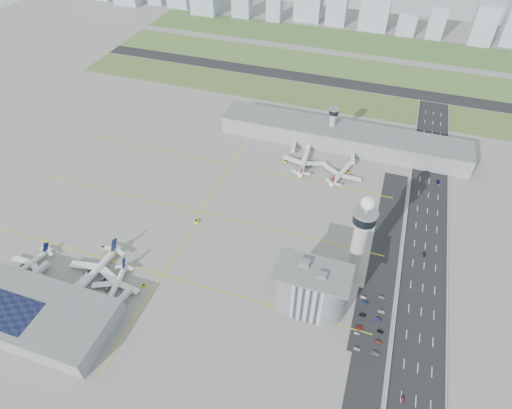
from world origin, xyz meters
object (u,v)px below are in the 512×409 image
(tug_2, at_px, (144,285))
(jet_bridge_far_0, at_px, (294,143))
(secondary_tower, at_px, (333,122))
(car_lot_6, at_px, (375,354))
(car_hw_1, at_px, (424,254))
(car_hw_0, at_px, (403,399))
(admin_building, at_px, (311,289))
(car_lot_9, at_px, (378,319))
(car_lot_0, at_px, (357,349))
(car_lot_10, at_px, (381,312))
(car_lot_4, at_px, (366,302))
(airplane_far_b, at_px, (343,170))
(tug_5, at_px, (348,172))
(airplane_near_a, at_px, (26,264))
(car_lot_7, at_px, (379,342))
(tug_4, at_px, (285,161))
(airplane_far_a, at_px, (305,157))
(car_lot_2, at_px, (360,328))
(jet_bridge_near_2, at_px, (116,306))
(tug_3, at_px, (196,221))
(tug_1, at_px, (103,247))
(jet_bridge_near_0, at_px, (31,280))
(airplane_near_c, at_px, (114,285))
(jet_bridge_near_1, at_px, (72,293))
(car_lot_3, at_px, (363,315))
(car_lot_1, at_px, (357,333))
(car_lot_8, at_px, (380,331))
(car_lot_5, at_px, (364,297))
(tug_0, at_px, (116,252))
(car_hw_2, at_px, (438,182))
(car_lot_11, at_px, (382,297))
(jet_bridge_far_1, at_px, (352,154))

(tug_2, bearing_deg, jet_bridge_far_0, 166.35)
(secondary_tower, height_order, car_lot_6, secondary_tower)
(car_hw_1, bearing_deg, car_hw_0, -98.68)
(admin_building, relative_size, car_lot_9, 10.78)
(tug_2, bearing_deg, car_lot_0, 91.86)
(admin_building, bearing_deg, car_hw_0, -34.63)
(car_lot_10, bearing_deg, car_lot_0, 160.43)
(car_lot_4, bearing_deg, airplane_far_b, 26.37)
(jet_bridge_far_0, xyz_separation_m, tug_5, (50.50, -22.11, -1.99))
(airplane_near_a, relative_size, car_lot_7, 8.39)
(airplane_far_b, distance_m, tug_4, 47.88)
(airplane_far_a, bearing_deg, car_lot_2, -158.14)
(jet_bridge_near_2, bearing_deg, airplane_near_a, 93.37)
(car_lot_9, bearing_deg, tug_3, 69.36)
(car_lot_0, bearing_deg, jet_bridge_near_2, 95.69)
(airplane_far_b, height_order, tug_1, airplane_far_b)
(tug_1, height_order, car_hw_1, tug_1)
(tug_1, relative_size, tug_5, 0.94)
(airplane_far_b, bearing_deg, secondary_tower, 39.24)
(car_lot_7, distance_m, car_lot_9, 14.23)
(tug_2, bearing_deg, car_hw_0, 84.71)
(jet_bridge_near_0, height_order, tug_2, jet_bridge_near_0)
(jet_bridge_far_0, relative_size, car_lot_9, 3.59)
(jet_bridge_near_0, height_order, car_lot_2, jet_bridge_near_0)
(airplane_near_c, relative_size, airplane_far_a, 0.83)
(airplane_near_c, height_order, car_lot_10, airplane_near_c)
(jet_bridge_near_1, height_order, car_lot_9, jet_bridge_near_1)
(car_lot_3, xyz_separation_m, car_hw_0, (25.53, -41.78, 0.05))
(jet_bridge_near_1, distance_m, car_lot_1, 167.32)
(jet_bridge_near_0, relative_size, car_lot_8, 3.92)
(tug_1, relative_size, car_lot_6, 0.64)
(car_lot_1, bearing_deg, car_lot_5, -8.27)
(tug_0, distance_m, tug_4, 152.73)
(jet_bridge_near_2, bearing_deg, admin_building, -59.62)
(airplane_near_c, xyz_separation_m, car_lot_4, (144.52, 39.50, -4.40))
(car_lot_2, bearing_deg, tug_2, 93.33)
(airplane_near_a, xyz_separation_m, airplane_far_a, (138.97, 163.99, 1.19))
(car_lot_2, relative_size, car_lot_5, 1.23)
(car_hw_0, bearing_deg, admin_building, 139.08)
(car_hw_2, bearing_deg, tug_0, -148.05)
(car_hw_2, bearing_deg, airplane_near_c, -140.95)
(tug_3, bearing_deg, tug_5, -168.31)
(car_lot_7, bearing_deg, car_hw_0, -152.78)
(airplane_far_b, relative_size, jet_bridge_near_0, 2.76)
(jet_bridge_near_1, bearing_deg, tug_5, -28.41)
(tug_5, height_order, car_lot_11, tug_5)
(car_lot_6, bearing_deg, car_lot_9, 12.52)
(airplane_far_a, height_order, car_lot_3, airplane_far_a)
(airplane_near_c, xyz_separation_m, car_lot_11, (153.10, 45.76, -4.42))
(secondary_tower, height_order, jet_bridge_far_1, secondary_tower)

